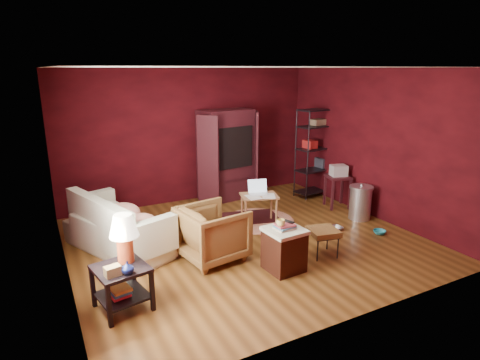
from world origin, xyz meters
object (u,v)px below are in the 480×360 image
Objects in this scene: sofa at (117,228)px; wire_shelving at (317,149)px; laptop_desk at (259,198)px; hamper at (284,249)px; side_table at (123,253)px; armchair at (212,231)px; tv_armoire at (227,153)px.

wire_shelving reaches higher than sofa.
wire_shelving is (2.04, 0.95, 0.57)m from laptop_desk.
sofa is at bearing 138.42° from hamper.
hamper is (2.19, -0.14, -0.36)m from side_table.
hamper is (0.75, -0.80, -0.12)m from armchair.
sofa is at bearing 81.90° from side_table.
laptop_desk is at bearing -115.83° from sofa.
sofa is 1.54m from armchair.
armchair is 1.11× the size of laptop_desk.
side_table is 4.33m from tv_armoire.
side_table is 2.23m from hamper.
tv_armoire is at bearing -84.02° from sofa.
sofa reaches higher than hamper.
laptop_desk is (0.57, 1.69, 0.18)m from hamper.
sofa is 0.98× the size of tv_armoire.
sofa is at bearing -163.76° from laptop_desk.
tv_armoire reaches higher than side_table.
laptop_desk is 0.42× the size of wire_shelving.
sofa is at bearing -175.74° from wire_shelving.
wire_shelving reaches higher than armchair.
armchair reaches higher than hamper.
side_table is 3.17m from laptop_desk.
tv_armoire is (0.72, 3.33, 0.69)m from hamper.
armchair is 1.60m from side_table.
armchair is 2.99m from tv_armoire.
armchair is 1.60m from laptop_desk.
sofa is 2.63m from hamper.
tv_armoire is 2.02m from wire_shelving.
hamper is at bearing -109.66° from tv_armoire.
sofa is 2.54m from laptop_desk.
side_table is at bearing 147.21° from sofa.
armchair is at bearing -152.67° from sofa.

